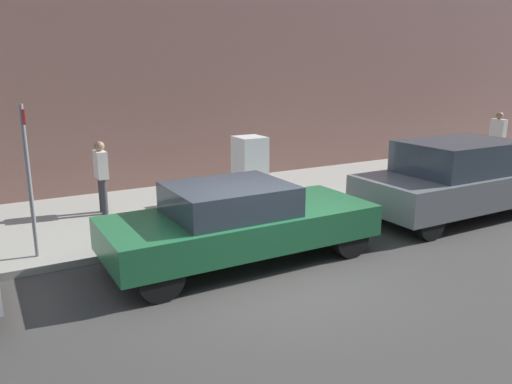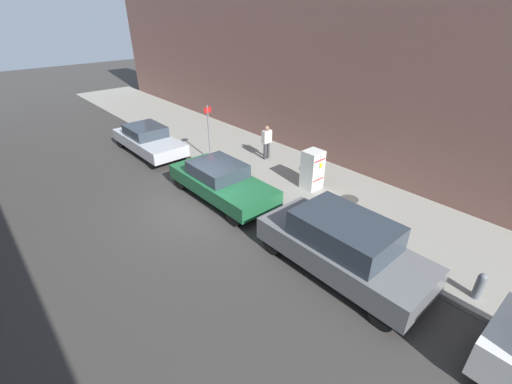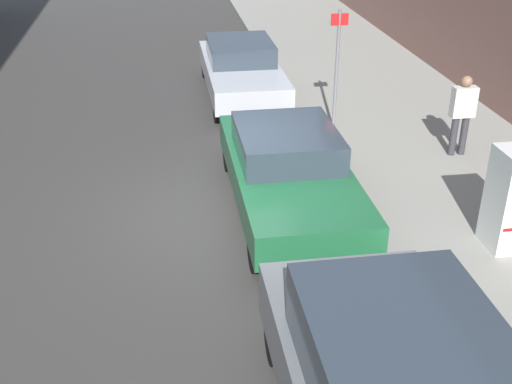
% 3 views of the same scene
% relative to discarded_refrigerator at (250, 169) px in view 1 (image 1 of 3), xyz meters
% --- Properties ---
extents(ground_plane, '(80.00, 80.00, 0.00)m').
position_rel_discarded_refrigerator_xyz_m(ground_plane, '(4.14, -1.83, -0.92)').
color(ground_plane, '#383533').
extents(sidewalk_slab, '(4.58, 44.00, 0.13)m').
position_rel_discarded_refrigerator_xyz_m(sidewalk_slab, '(-0.32, -1.83, -0.85)').
color(sidewalk_slab, gray).
rests_on(sidewalk_slab, ground).
extents(building_facade_near, '(2.39, 39.60, 9.75)m').
position_rel_discarded_refrigerator_xyz_m(building_facade_near, '(-3.81, -1.83, 3.95)').
color(building_facade_near, '#7F564C').
rests_on(building_facade_near, ground).
extents(discarded_refrigerator, '(0.72, 0.68, 1.57)m').
position_rel_discarded_refrigerator_xyz_m(discarded_refrigerator, '(0.00, 0.00, 0.00)').
color(discarded_refrigerator, white).
rests_on(discarded_refrigerator, sidewalk_slab).
extents(manhole_cover, '(0.70, 0.70, 0.02)m').
position_rel_discarded_refrigerator_xyz_m(manhole_cover, '(-0.36, 1.61, -0.78)').
color(manhole_cover, '#47443F').
rests_on(manhole_cover, sidewalk_slab).
extents(street_sign_post, '(0.36, 0.07, 2.61)m').
position_rel_discarded_refrigerator_xyz_m(street_sign_post, '(1.44, -5.00, 0.67)').
color(street_sign_post, slate).
rests_on(street_sign_post, sidewalk_slab).
extents(fire_hydrant, '(0.22, 0.22, 0.76)m').
position_rel_discarded_refrigerator_xyz_m(fire_hydrant, '(1.42, 6.66, -0.40)').
color(fire_hydrant, slate).
rests_on(fire_hydrant, sidewalk_slab).
extents(trash_bag, '(0.46, 0.46, 0.46)m').
position_rel_discarded_refrigerator_xyz_m(trash_bag, '(-1.07, -0.95, -0.56)').
color(trash_bag, black).
rests_on(trash_bag, sidewalk_slab).
extents(pedestrian_walking_far, '(0.47, 0.22, 1.62)m').
position_rel_discarded_refrigerator_xyz_m(pedestrian_walking_far, '(-0.68, -3.37, 0.14)').
color(pedestrian_walking_far, '#333338').
rests_on(pedestrian_walking_far, sidewalk_slab).
extents(pedestrian_standing_near, '(0.50, 0.23, 1.73)m').
position_rel_discarded_refrigerator_xyz_m(pedestrian_standing_near, '(-0.14, 9.57, 0.22)').
color(pedestrian_standing_near, '#2D5193').
rests_on(pedestrian_standing_near, sidewalk_slab).
extents(parked_sedan_green, '(1.87, 4.72, 1.40)m').
position_rel_discarded_refrigerator_xyz_m(parked_sedan_green, '(3.06, -1.91, -0.19)').
color(parked_sedan_green, '#1E6038').
rests_on(parked_sedan_green, ground).
extents(parked_suv_gray, '(2.00, 4.80, 1.72)m').
position_rel_discarded_refrigerator_xyz_m(parked_suv_gray, '(3.06, 3.68, -0.04)').
color(parked_suv_gray, slate).
rests_on(parked_suv_gray, ground).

